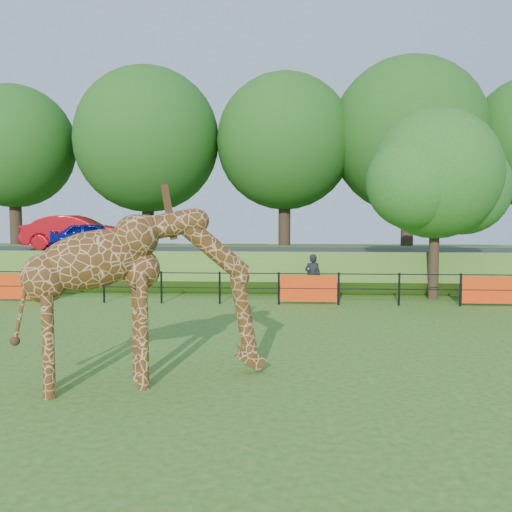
% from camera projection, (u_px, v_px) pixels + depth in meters
% --- Properties ---
extents(ground, '(90.00, 90.00, 0.00)m').
position_uv_depth(ground, '(169.00, 368.00, 11.36)').
color(ground, '#306419').
rests_on(ground, ground).
extents(giraffe, '(4.42, 2.57, 3.20)m').
position_uv_depth(giraffe, '(147.00, 296.00, 10.21)').
color(giraffe, '#553011').
rests_on(giraffe, ground).
extents(perimeter_fence, '(28.07, 0.10, 1.10)m').
position_uv_depth(perimeter_fence, '(220.00, 288.00, 19.28)').
color(perimeter_fence, black).
rests_on(perimeter_fence, ground).
extents(embankment, '(40.00, 9.00, 1.30)m').
position_uv_depth(embankment, '(240.00, 265.00, 26.74)').
color(embankment, '#306419').
rests_on(embankment, ground).
extents(road, '(40.00, 5.00, 0.12)m').
position_uv_depth(road, '(237.00, 252.00, 25.19)').
color(road, '#2E2E30').
rests_on(road, embankment).
extents(car_blue, '(3.74, 1.67, 1.25)m').
position_uv_depth(car_blue, '(94.00, 236.00, 24.96)').
color(car_blue, '#121B92').
rests_on(car_blue, road).
extents(car_red, '(4.78, 1.92, 1.54)m').
position_uv_depth(car_red, '(77.00, 232.00, 25.83)').
color(car_red, red).
rests_on(car_red, road).
extents(visitor, '(0.67, 0.52, 1.61)m').
position_uv_depth(visitor, '(313.00, 276.00, 20.43)').
color(visitor, black).
rests_on(visitor, ground).
extents(tree_east, '(5.40, 4.71, 6.76)m').
position_uv_depth(tree_east, '(438.00, 179.00, 20.14)').
color(tree_east, black).
rests_on(tree_east, ground).
extents(bg_tree_line, '(37.30, 8.80, 11.82)m').
position_uv_depth(bg_tree_line, '(283.00, 141.00, 32.59)').
color(bg_tree_line, black).
rests_on(bg_tree_line, ground).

